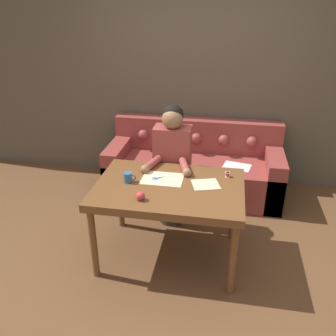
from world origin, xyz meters
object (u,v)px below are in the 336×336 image
dining_table (169,193)px  person (172,166)px  couch (194,168)px  pin_cushion (141,196)px  mug (128,177)px  thread_spool (227,175)px  scissors (159,178)px

dining_table → person: bearing=96.7°
couch → pin_cushion: 1.67m
person → mug: size_ratio=11.43×
couch → person: bearing=-102.1°
couch → thread_spool: 1.21m
couch → scissors: couch is taller
mug → thread_spool: (0.85, 0.25, -0.02)m
person → dining_table: bearing=-83.3°
couch → scissors: (-0.20, -1.18, 0.44)m
dining_table → pin_cushion: bearing=-123.1°
mug → dining_table: bearing=0.2°
dining_table → thread_spool: thread_spool is taller
scissors → thread_spool: (0.60, 0.14, 0.02)m
scissors → dining_table: bearing=-44.3°
couch → thread_spool: size_ratio=46.04×
couch → person: (-0.16, -0.72, 0.35)m
pin_cushion → scissors: bearing=80.2°
person → thread_spool: (0.56, -0.32, 0.12)m
scissors → pin_cushion: size_ratio=2.53×
dining_table → mug: mug is taller
mug → thread_spool: 0.89m
dining_table → pin_cushion: (-0.18, -0.28, 0.11)m
thread_spool → couch: bearing=111.0°
dining_table → couch: size_ratio=0.62×
dining_table → scissors: scissors is taller
person → thread_spool: bearing=-29.9°
couch → pin_cushion: size_ratio=28.98×
dining_table → couch: bearing=86.1°
person → scissors: size_ratio=7.14×
couch → mug: 1.46m
dining_table → person: size_ratio=0.99×
thread_spool → mug: bearing=-163.5°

